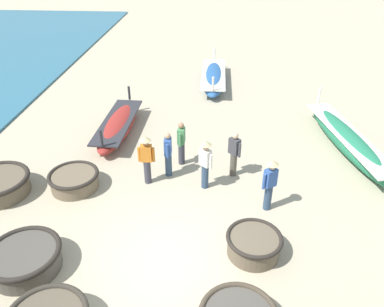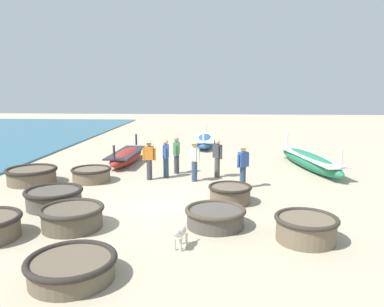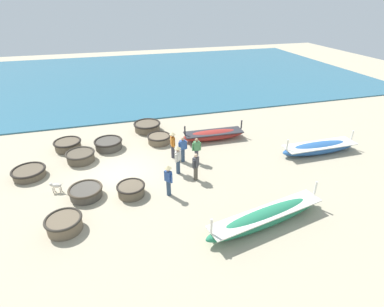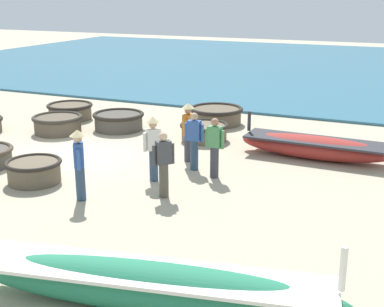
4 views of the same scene
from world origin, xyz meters
name	(u,v)px [view 4 (image 4 of 4)]	position (x,y,z in m)	size (l,w,h in m)	color
ground_plane	(70,157)	(0.00, 0.00, 0.00)	(80.00, 80.00, 0.00)	tan
sea	(336,68)	(-21.50, 4.00, 0.05)	(28.00, 52.00, 0.10)	#2D667F
coracle_center	(204,131)	(-3.28, 2.85, 0.30)	(1.56, 1.56, 0.55)	brown
coracle_tilted	(216,115)	(-5.49, 2.40, 0.34)	(1.93, 1.93, 0.61)	brown
coracle_far_left	(58,123)	(-2.14, -2.05, 0.32)	(1.68, 1.68, 0.59)	brown
coracle_far_right	(70,111)	(-3.98, -2.89, 0.32)	(1.70, 1.70, 0.58)	brown
coracle_nearest	(119,120)	(-3.36, -0.40, 0.32)	(1.77, 1.77, 0.59)	#4C473F
coracle_front_right	(34,170)	(2.09, 0.46, 0.31)	(1.41, 1.41, 0.57)	brown
long_boat_green_hull	(314,147)	(-2.75, 6.49, 0.35)	(1.21, 4.35, 1.19)	maroon
long_boat_white_hull	(151,286)	(5.85, 5.79, 0.38)	(2.05, 6.02, 1.34)	#237551
fisherman_standing_left	(79,160)	(2.61, 2.24, 0.96)	(0.45, 0.37, 1.67)	#2D425B
fisherman_crouching	(188,128)	(-1.05, 3.29, 0.96)	(0.53, 0.36, 1.67)	#383842
fisherman_standing_right	(164,163)	(1.67, 3.90, 0.84)	(0.40, 0.40, 1.57)	#4C473D
fisherman_by_coracle	(194,140)	(-0.43, 3.75, 0.84)	(0.23, 0.53, 1.57)	#2D425B
fisherman_hauling	(215,146)	(-0.07, 4.47, 0.84)	(0.25, 0.53, 1.57)	#383842
fisherman_with_hat	(153,144)	(0.78, 3.16, 0.96)	(0.42, 0.39, 1.67)	#2D425B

